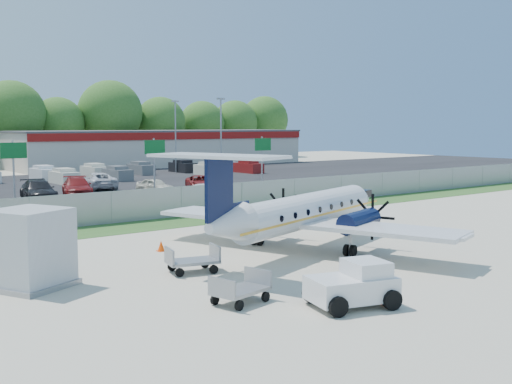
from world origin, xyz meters
TOP-DOWN VIEW (x-y plane):
  - ground at (0.00, 0.00)m, footprint 170.00×170.00m
  - grass_verge at (0.00, 12.00)m, footprint 170.00×4.00m
  - access_road at (0.00, 19.00)m, footprint 170.00×8.00m
  - parking_lot at (0.00, 40.00)m, footprint 170.00×32.00m
  - perimeter_fence at (0.00, 14.00)m, footprint 120.00×0.06m
  - building_east at (26.00, 61.98)m, footprint 44.40×12.40m
  - sign_left at (-8.00, 22.91)m, footprint 1.80×0.26m
  - sign_mid at (3.00, 22.91)m, footprint 1.80×0.26m
  - sign_right at (14.00, 22.91)m, footprint 1.80×0.26m
  - light_pole_ne at (20.00, 38.00)m, footprint 0.90×0.35m
  - light_pole_se at (20.00, 48.00)m, footprint 0.90×0.35m
  - aircraft at (-1.45, 0.51)m, footprint 16.00×15.60m
  - pushback_tug at (-6.51, -7.68)m, footprint 3.18×2.67m
  - baggage_cart_near at (-9.34, -5.05)m, footprint 2.20×1.60m
  - baggage_cart_far at (-8.15, -0.16)m, footprint 2.31×1.72m
  - service_container at (-14.21, 1.58)m, footprint 3.52×3.52m
  - cone_nose at (3.63, 3.90)m, footprint 0.36×0.36m
  - cone_port_wing at (-5.57, -8.27)m, footprint 0.33×0.33m
  - cone_starboard_wing at (-6.93, 4.56)m, footprint 0.37×0.37m
  - road_car_mid at (5.47, 19.93)m, footprint 4.91×3.08m
  - road_car_east at (33.40, 16.66)m, footprint 3.87×1.58m
  - parked_car_b at (-4.38, 28.63)m, footprint 3.20×5.93m
  - parked_car_c at (-0.73, 29.66)m, footprint 3.92×6.03m
  - parked_car_d at (5.92, 28.16)m, footprint 2.40×4.09m
  - parked_car_e at (10.66, 28.16)m, footprint 3.94×5.26m
  - parked_car_g at (3.27, 34.51)m, footprint 3.38×5.98m
  - far_parking_rows at (0.00, 45.00)m, footprint 56.00×10.00m

SIDE VIEW (x-z plane):
  - ground at x=0.00m, z-range 0.00..0.00m
  - road_car_mid at x=5.47m, z-range -0.78..0.78m
  - road_car_east at x=33.40m, z-range -0.66..0.66m
  - parked_car_b at x=-4.38m, z-range -0.82..0.82m
  - parked_car_c at x=-0.73m, z-range -0.81..0.81m
  - parked_car_d at x=5.92m, z-range -0.65..0.65m
  - parked_car_e at x=10.66m, z-range -0.66..0.66m
  - parked_car_g at x=3.27m, z-range -0.79..0.79m
  - far_parking_rows at x=0.00m, z-range -0.80..0.80m
  - grass_verge at x=0.00m, z-range 0.00..0.02m
  - access_road at x=0.00m, z-range 0.00..0.02m
  - parking_lot at x=0.00m, z-range 0.00..0.02m
  - cone_port_wing at x=-5.57m, z-range -0.01..0.45m
  - cone_nose at x=3.63m, z-range -0.01..0.50m
  - cone_starboard_wing at x=-6.93m, z-range -0.01..0.51m
  - baggage_cart_near at x=-9.34m, z-range -0.04..1.01m
  - baggage_cart_far at x=-8.15m, z-range -0.04..1.05m
  - pushback_tug at x=-6.51m, z-range -0.03..1.49m
  - perimeter_fence at x=0.00m, z-range 0.01..2.00m
  - service_container at x=-14.21m, z-range -0.10..2.85m
  - aircraft at x=-1.45m, z-range -0.56..4.35m
  - building_east at x=26.00m, z-range 0.01..5.25m
  - sign_left at x=-8.00m, z-range 1.11..6.11m
  - sign_mid at x=3.00m, z-range 1.11..6.11m
  - sign_right at x=14.00m, z-range 1.11..6.11m
  - light_pole_ne at x=20.00m, z-range 0.69..9.78m
  - light_pole_se at x=20.00m, z-range 0.69..9.78m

